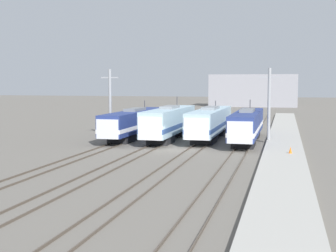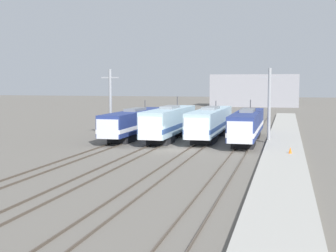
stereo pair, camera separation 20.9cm
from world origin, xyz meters
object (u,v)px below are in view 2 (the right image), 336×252
at_px(locomotive_center_right, 210,122).
at_px(catenary_tower_left, 110,103).
at_px(locomotive_far_right, 247,125).
at_px(catenary_tower_right, 269,105).
at_px(locomotive_center_left, 169,122).
at_px(locomotive_far_left, 134,123).
at_px(traffic_cone, 290,150).

distance_m(locomotive_center_right, catenary_tower_left, 13.27).
height_order(locomotive_far_right, catenary_tower_right, catenary_tower_right).
distance_m(locomotive_center_left, locomotive_center_right, 5.39).
relative_size(locomotive_center_right, catenary_tower_right, 2.22).
height_order(locomotive_center_right, locomotive_far_right, locomotive_far_right).
distance_m(locomotive_far_left, locomotive_far_right, 14.88).
bearing_deg(locomotive_far_left, catenary_tower_left, -160.35).
xyz_separation_m(locomotive_far_right, catenary_tower_right, (2.61, -0.09, 2.57)).
distance_m(locomotive_far_left, locomotive_center_left, 5.01).
xyz_separation_m(locomotive_center_right, catenary_tower_left, (-12.81, -2.42, 2.51)).
relative_size(locomotive_far_left, locomotive_far_right, 1.03).
xyz_separation_m(catenary_tower_right, traffic_cone, (2.48, -10.97, -3.92)).
bearing_deg(locomotive_far_right, locomotive_far_left, 176.33).
bearing_deg(catenary_tower_left, locomotive_far_left, 19.65).
xyz_separation_m(locomotive_far_left, locomotive_center_left, (4.95, -0.76, 0.20)).
xyz_separation_m(locomotive_center_right, traffic_cone, (10.04, -13.39, -1.41)).
height_order(locomotive_center_right, traffic_cone, locomotive_center_right).
bearing_deg(traffic_cone, locomotive_center_left, 143.12).
bearing_deg(locomotive_far_left, locomotive_far_right, -3.67).
distance_m(locomotive_center_right, catenary_tower_right, 8.33).
bearing_deg(locomotive_center_left, locomotive_far_right, -1.11).
xyz_separation_m(locomotive_far_left, locomotive_far_right, (14.85, -0.95, 0.07)).
xyz_separation_m(locomotive_far_left, locomotive_center_right, (9.90, 1.38, 0.12)).
xyz_separation_m(locomotive_center_left, locomotive_far_right, (9.90, -0.19, -0.13)).
xyz_separation_m(locomotive_far_right, catenary_tower_left, (-17.76, -0.09, 2.57)).
bearing_deg(traffic_cone, catenary_tower_left, 154.36).
distance_m(catenary_tower_left, traffic_cone, 25.64).
bearing_deg(catenary_tower_right, locomotive_center_left, 178.72).
height_order(catenary_tower_left, traffic_cone, catenary_tower_left).
distance_m(locomotive_far_left, traffic_cone, 23.31).
height_order(locomotive_center_left, catenary_tower_left, catenary_tower_left).
relative_size(catenary_tower_left, catenary_tower_right, 1.00).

